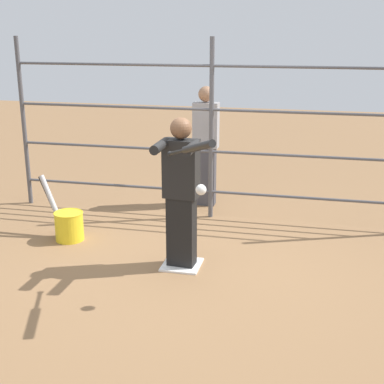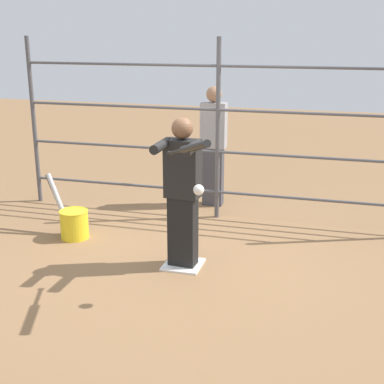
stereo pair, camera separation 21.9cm
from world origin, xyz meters
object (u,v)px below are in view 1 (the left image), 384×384
Objects in this scene: batter at (181,189)px; bat_bucket at (67,223)px; baseball_bat_swinging at (194,148)px; softball_in_flight at (201,190)px; bystander_behind_fence at (206,145)px.

batter is 1.71m from bat_bucket.
baseball_bat_swinging is (-0.32, 0.82, 0.62)m from batter.
softball_in_flight is at bearing 117.38° from batter.
bat_bucket is (1.87, -1.12, -0.87)m from softball_in_flight.
batter reaches higher than softball_in_flight.
bystander_behind_fence is at bearing -85.31° from batter.
bystander_behind_fence reaches higher than softball_in_flight.
bat_bucket is 2.26m from bystander_behind_fence.
batter is 2.14m from bystander_behind_fence.
bystander_behind_fence reaches higher than bat_bucket.
baseball_bat_swinging is at bearing 99.57° from bystander_behind_fence.
bystander_behind_fence is (0.50, -2.94, -0.60)m from baseball_bat_swinging.
softball_in_flight is 2.87m from bystander_behind_fence.
softball_in_flight is at bearing 148.96° from bat_bucket.
bystander_behind_fence is at bearing -80.43° from baseball_bat_swinging.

